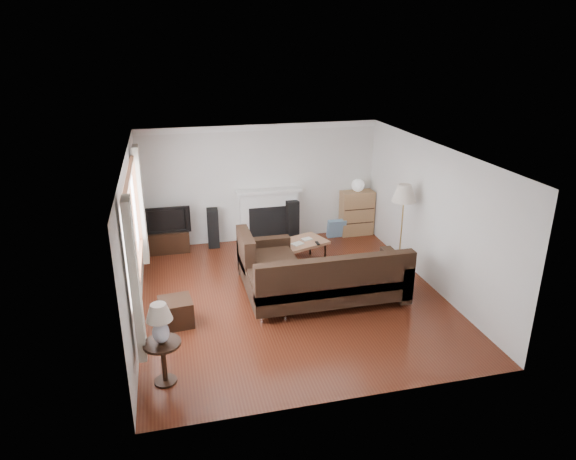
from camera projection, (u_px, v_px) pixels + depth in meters
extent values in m
cube|color=#522112|center=(292.00, 296.00, 8.79)|extent=(5.10, 5.60, 0.04)
cube|color=white|center=(293.00, 152.00, 7.90)|extent=(5.10, 5.60, 0.04)
cube|color=silver|center=(261.00, 184.00, 10.84)|extent=(5.00, 0.04, 2.50)
cube|color=silver|center=(351.00, 310.00, 5.84)|extent=(5.00, 0.04, 2.50)
cube|color=silver|center=(133.00, 241.00, 7.79)|extent=(0.04, 5.50, 2.50)
cube|color=silver|center=(432.00, 216.00, 8.89)|extent=(0.04, 5.50, 2.50)
cube|color=brown|center=(134.00, 227.00, 7.52)|extent=(0.12, 2.74, 1.54)
cube|color=beige|center=(135.00, 281.00, 6.20)|extent=(0.10, 0.35, 2.10)
cube|color=beige|center=(141.00, 205.00, 8.96)|extent=(0.10, 0.35, 2.10)
cube|color=white|center=(269.00, 215.00, 11.01)|extent=(1.40, 0.26, 1.15)
cube|color=black|center=(167.00, 241.00, 10.53)|extent=(0.89, 0.40, 0.45)
imported|color=black|center=(166.00, 218.00, 10.36)|extent=(0.94, 0.12, 0.54)
cube|color=black|center=(213.00, 228.00, 10.72)|extent=(0.24, 0.29, 0.82)
cube|color=black|center=(292.00, 220.00, 11.08)|extent=(0.29, 0.33, 0.89)
cube|color=#9D7348|center=(357.00, 213.00, 11.38)|extent=(0.72, 0.34, 0.99)
sphere|color=white|center=(358.00, 185.00, 11.15)|extent=(0.28, 0.28, 0.28)
cube|color=black|center=(328.00, 278.00, 8.42)|extent=(2.81, 2.06, 0.91)
cube|color=#9F6B4C|center=(296.00, 253.00, 9.93)|extent=(1.32, 1.01, 0.46)
cube|color=black|center=(176.00, 312.00, 7.87)|extent=(0.54, 0.54, 0.41)
cube|color=gold|center=(401.00, 229.00, 9.41)|extent=(0.56, 0.56, 1.70)
cube|color=black|center=(164.00, 362.00, 6.50)|extent=(0.47, 0.47, 0.59)
cube|color=silver|center=(160.00, 324.00, 6.30)|extent=(0.33, 0.33, 0.53)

